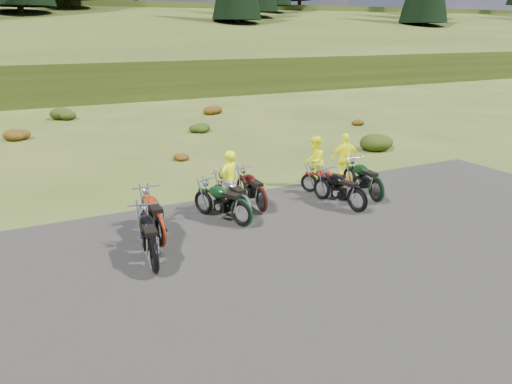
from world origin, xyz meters
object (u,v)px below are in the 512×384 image
motorcycle_3 (244,224)px  motorcycle_7 (375,203)px  person_middle (229,182)px  motorcycle_0 (155,274)px

motorcycle_3 → motorcycle_7: size_ratio=1.04×
motorcycle_3 → person_middle: size_ratio=1.27×
motorcycle_0 → person_middle: bearing=-39.7°
motorcycle_7 → motorcycle_0: bearing=105.9°
motorcycle_0 → motorcycle_3: (3.08, 1.80, 0.00)m
motorcycle_3 → motorcycle_7: bearing=-95.1°
motorcycle_0 → motorcycle_7: (7.54, 1.55, 0.00)m
person_middle → motorcycle_3: bearing=63.8°
motorcycle_3 → person_middle: (0.04, 1.12, 0.92)m
motorcycle_3 → motorcycle_7: motorcycle_3 is taller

